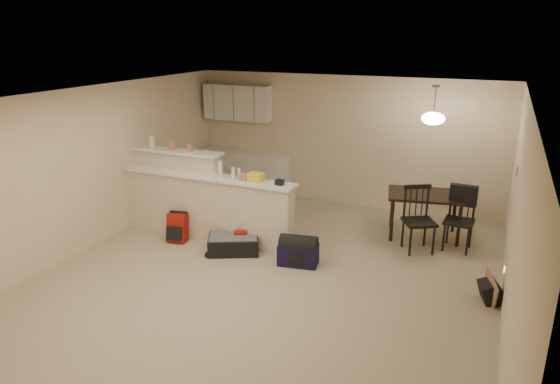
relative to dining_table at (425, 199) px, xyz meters
The scene contains 23 objects.
room 3.05m from the dining_table, 125.54° to the right, with size 7.00×7.02×2.50m.
breakfast_bar 3.79m from the dining_table, 157.42° to the right, with size 3.08×0.58×1.39m.
upper_cabinets 4.22m from the dining_table, 167.34° to the left, with size 1.40×0.34×0.70m, color white.
kitchen_counter 3.82m from the dining_table, 168.59° to the left, with size 1.80×0.60×0.90m, color white.
thermostat 1.75m from the dining_table, 35.39° to the right, with size 0.02×0.12×0.12m, color beige.
jar 4.68m from the dining_table, 163.39° to the right, with size 0.10×0.10×0.20m, color silver.
cereal_box 4.28m from the dining_table, 161.75° to the right, with size 0.10×0.07×0.16m, color #A97757.
small_box 3.95m from the dining_table, 160.16° to the right, with size 0.08×0.06×0.12m, color #A97757.
bottle_a 3.37m from the dining_table, 152.50° to the right, with size 0.07×0.07×0.26m, color silver.
bottle_b 3.17m from the dining_table, 150.56° to the right, with size 0.06×0.06×0.18m, color silver.
bag_lump 2.83m from the dining_table, 146.61° to the right, with size 0.22×0.18×0.14m, color #A97757.
pouch 2.52m from the dining_table, 141.58° to the right, with size 0.12×0.10×0.08m, color #A97757.
extra_item_x 3.00m from the dining_table, 148.81° to the right, with size 0.14×0.10×0.11m, color #A97757.
extra_item_y 3.08m from the dining_table, 149.61° to the right, with size 0.05×0.05×0.18m, color silver.
dining_table is the anchor object (origin of this frame).
pendant_lamp 1.33m from the dining_table, behind, with size 0.36×0.36×0.62m.
dining_chair_near 0.65m from the dining_table, 88.66° to the right, with size 0.45×0.43×1.03m, color black, non-canonical shape.
dining_chair_far 0.68m from the dining_table, 29.49° to the right, with size 0.43×0.41×0.99m, color black, non-canonical shape.
suitcase 3.21m from the dining_table, 144.80° to the right, with size 0.77×0.50×0.26m, color black.
red_backpack 4.08m from the dining_table, 153.28° to the right, with size 0.31×0.19×0.47m, color #9E1A11.
navy_duffel 2.42m from the dining_table, 129.53° to the right, with size 0.57×0.31×0.31m, color #141034.
black_daypack 2.20m from the dining_table, 58.68° to the right, with size 0.30×0.21×0.27m, color black.
cardboard_sheet 2.19m from the dining_table, 58.68° to the right, with size 0.46×0.02×0.35m, color #A97757.
Camera 1 is at (2.69, -5.59, 3.29)m, focal length 32.00 mm.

